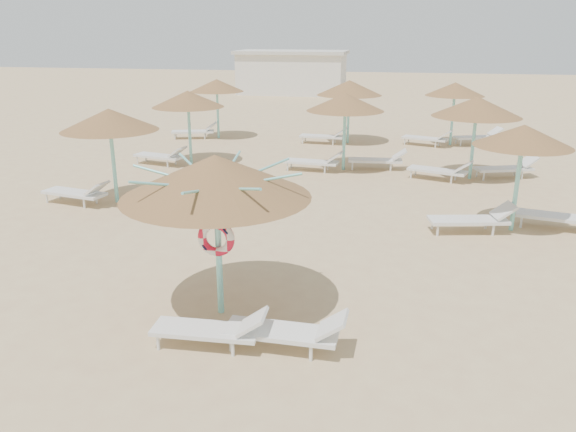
# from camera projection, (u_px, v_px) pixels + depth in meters

# --- Properties ---
(ground) EXTENTS (120.00, 120.00, 0.00)m
(ground) POSITION_uv_depth(u_px,v_px,m) (248.00, 304.00, 10.22)
(ground) COLOR tan
(ground) RESTS_ON ground
(main_palapa) EXTENTS (3.17, 3.17, 2.84)m
(main_palapa) POSITION_uv_depth(u_px,v_px,m) (216.00, 177.00, 9.17)
(main_palapa) COLOR #7DD8D0
(main_palapa) RESTS_ON ground
(lounger_main_a) EXTENTS (1.83, 0.62, 0.66)m
(lounger_main_a) POSITION_uv_depth(u_px,v_px,m) (213.00, 329.00, 8.76)
(lounger_main_a) COLOR silver
(lounger_main_a) RESTS_ON ground
(lounger_main_b) EXTENTS (1.92, 0.62, 0.69)m
(lounger_main_b) POSITION_uv_depth(u_px,v_px,m) (289.00, 331.00, 8.67)
(lounger_main_b) COLOR silver
(lounger_main_b) RESTS_ON ground
(palapa_field) EXTENTS (15.44, 13.37, 2.72)m
(palapa_field) POSITION_uv_depth(u_px,v_px,m) (330.00, 102.00, 19.98)
(palapa_field) COLOR #7DD8D0
(palapa_field) RESTS_ON ground
(service_hut) EXTENTS (8.40, 4.40, 3.25)m
(service_hut) POSITION_uv_depth(u_px,v_px,m) (292.00, 72.00, 43.38)
(service_hut) COLOR silver
(service_hut) RESTS_ON ground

